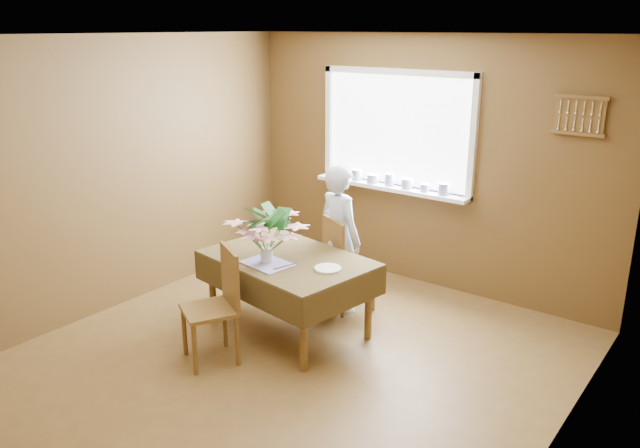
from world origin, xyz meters
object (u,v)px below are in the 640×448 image
Objects in this scene: chair_near at (219,300)px; seated_woman at (340,238)px; dining_table at (287,266)px; flower_bouquet at (266,230)px; chair_far at (343,260)px.

chair_near is 0.66× the size of seated_woman.
dining_table is 0.42m from flower_bouquet.
dining_table is 1.71× the size of chair_far.
chair_near is (-0.25, -1.34, 0.01)m from chair_far.
dining_table is 0.65m from seated_woman.
chair_far is 0.98m from flower_bouquet.
flower_bouquet is at bearing 96.82° from seated_woman.
dining_table is 0.66m from chair_far.
seated_woman reaches higher than flower_bouquet.
seated_woman reaches higher than chair_far.
seated_woman is at bearing 79.20° from flower_bouquet.
chair_far is 0.64× the size of seated_woman.
chair_far is at bearing 76.72° from flower_bouquet.
seated_woman is at bearing 18.89° from chair_far.
dining_table is at bearing 98.89° from seated_woman.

